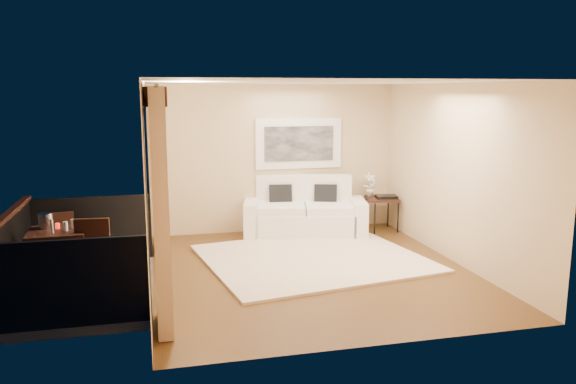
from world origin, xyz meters
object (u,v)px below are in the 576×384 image
object	(u,v)px
orchid	(370,184)
balcony_chair_near	(92,253)
balcony_chair_far	(61,237)
sofa	(304,214)
side_table	(382,201)
bistro_table	(57,236)
ice_bucket	(46,221)

from	to	relation	value
orchid	balcony_chair_near	xyz separation A→B (m)	(-4.72, -2.51, -0.28)
orchid	balcony_chair_far	bearing A→B (deg)	-165.73
sofa	side_table	bearing A→B (deg)	8.24
orchid	balcony_chair_near	bearing A→B (deg)	-151.99
bistro_table	balcony_chair_near	size ratio (longest dim) A/B	0.82
bistro_table	balcony_chair_near	world-z (taller)	balcony_chair_near
sofa	balcony_chair_far	world-z (taller)	sofa
side_table	balcony_chair_near	xyz separation A→B (m)	(-4.90, -2.35, 0.01)
bistro_table	ice_bucket	world-z (taller)	ice_bucket
sofa	ice_bucket	world-z (taller)	sofa
balcony_chair_far	ice_bucket	distance (m)	0.85
sofa	bistro_table	world-z (taller)	sofa
balcony_chair_near	ice_bucket	bearing A→B (deg)	148.37
sofa	side_table	xyz separation A→B (m)	(1.47, -0.10, 0.20)
side_table	sofa	bearing A→B (deg)	176.24
orchid	balcony_chair_far	xyz separation A→B (m)	(-5.26, -1.34, -0.34)
bistro_table	balcony_chair_near	distance (m)	0.56
orchid	balcony_chair_far	world-z (taller)	orchid
balcony_chair_far	balcony_chair_near	size ratio (longest dim) A/B	0.89
side_table	balcony_chair_far	bearing A→B (deg)	-167.82
sofa	balcony_chair_near	size ratio (longest dim) A/B	2.32
sofa	side_table	world-z (taller)	sofa
orchid	balcony_chair_near	size ratio (longest dim) A/B	0.46
side_table	bistro_table	distance (m)	5.73
side_table	orchid	size ratio (longest dim) A/B	1.46
side_table	bistro_table	xyz separation A→B (m)	(-5.35, -2.06, 0.18)
sofa	orchid	xyz separation A→B (m)	(1.29, 0.07, 0.49)
bistro_table	side_table	bearing A→B (deg)	21.03
balcony_chair_far	side_table	bearing A→B (deg)	-174.67
side_table	orchid	distance (m)	0.38
balcony_chair_near	sofa	bearing A→B (deg)	39.60
orchid	sofa	bearing A→B (deg)	-177.00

